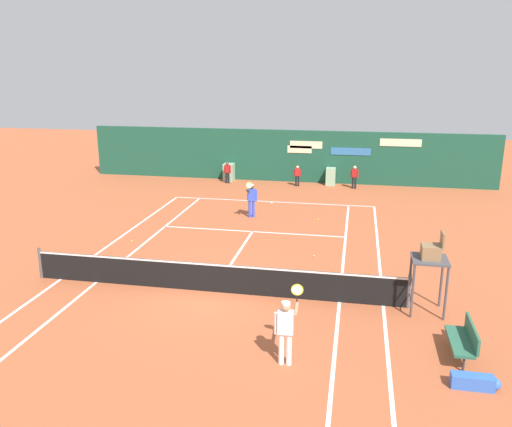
% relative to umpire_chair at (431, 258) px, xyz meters
% --- Properties ---
extents(ground_plane, '(80.00, 80.00, 0.01)m').
position_rel_umpire_chair_xyz_m(ground_plane, '(-6.50, 0.73, -1.66)').
color(ground_plane, '#B25633').
extents(tennis_net, '(12.10, 0.10, 1.07)m').
position_rel_umpire_chair_xyz_m(tennis_net, '(-6.50, 0.16, -1.15)').
color(tennis_net, '#4C4C51').
rests_on(tennis_net, ground_plane).
extents(sponsor_back_wall, '(25.00, 1.02, 3.18)m').
position_rel_umpire_chair_xyz_m(sponsor_back_wall, '(-6.51, 17.13, -0.11)').
color(sponsor_back_wall, '#194C38').
rests_on(sponsor_back_wall, ground_plane).
extents(umpire_chair, '(1.00, 1.00, 2.46)m').
position_rel_umpire_chair_xyz_m(umpire_chair, '(0.00, 0.00, 0.00)').
color(umpire_chair, '#47474C').
rests_on(umpire_chair, ground_plane).
extents(player_bench, '(0.54, 1.51, 0.88)m').
position_rel_umpire_chair_xyz_m(player_bench, '(0.60, -2.42, -1.15)').
color(player_bench, '#38383D').
rests_on(player_bench, ground_plane).
extents(equipment_bag, '(1.07, 0.30, 0.32)m').
position_rel_umpire_chair_xyz_m(equipment_bag, '(0.67, -3.73, -1.50)').
color(equipment_bag, blue).
rests_on(equipment_bag, ground_plane).
extents(player_on_baseline, '(0.49, 0.83, 1.84)m').
position_rel_umpire_chair_xyz_m(player_on_baseline, '(-6.98, 8.76, -0.69)').
color(player_on_baseline, blue).
rests_on(player_on_baseline, ground_plane).
extents(player_near_side, '(0.62, 0.70, 1.86)m').
position_rel_umpire_chair_xyz_m(player_near_side, '(-3.65, -3.54, -0.67)').
color(player_near_side, white).
rests_on(player_near_side, ground_plane).
extents(ball_kid_centre_post, '(0.44, 0.19, 1.31)m').
position_rel_umpire_chair_xyz_m(ball_kid_centre_post, '(-9.93, 15.86, -0.91)').
color(ball_kid_centre_post, black).
rests_on(ball_kid_centre_post, ground_plane).
extents(ball_kid_left_post, '(0.41, 0.19, 1.24)m').
position_rel_umpire_chair_xyz_m(ball_kid_left_post, '(-5.64, 15.86, -0.94)').
color(ball_kid_left_post, black).
rests_on(ball_kid_left_post, ground_plane).
extents(ball_kid_right_post, '(0.45, 0.23, 1.35)m').
position_rel_umpire_chair_xyz_m(ball_kid_right_post, '(-2.29, 15.86, -0.88)').
color(ball_kid_right_post, black).
rests_on(ball_kid_right_post, ground_plane).
extents(tennis_ball_near_service_line, '(0.07, 0.07, 0.07)m').
position_rel_umpire_chair_xyz_m(tennis_ball_near_service_line, '(-3.83, 8.86, -1.63)').
color(tennis_ball_near_service_line, '#CCE033').
rests_on(tennis_ball_near_service_line, ground_plane).
extents(tennis_ball_by_sideline, '(0.07, 0.07, 0.07)m').
position_rel_umpire_chair_xyz_m(tennis_ball_by_sideline, '(-3.60, 3.95, -1.63)').
color(tennis_ball_by_sideline, '#CCE033').
rests_on(tennis_ball_by_sideline, ground_plane).
extents(tennis_ball_mid_court, '(0.07, 0.07, 0.07)m').
position_rel_umpire_chair_xyz_m(tennis_ball_mid_court, '(-11.09, 4.29, -1.63)').
color(tennis_ball_mid_court, '#CCE033').
rests_on(tennis_ball_mid_court, ground_plane).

